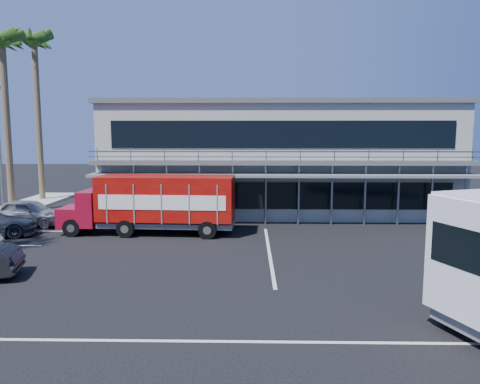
{
  "coord_description": "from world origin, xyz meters",
  "views": [
    {
      "loc": [
        1.1,
        -17.41,
        5.36
      ],
      "look_at": [
        0.62,
        6.25,
        2.3
      ],
      "focal_mm": 35.0,
      "sensor_mm": 36.0,
      "label": 1
    }
  ],
  "objects": [
    {
      "name": "palm_e",
      "position": [
        -14.7,
        13.0,
        10.57
      ],
      "size": [
        2.8,
        2.8,
        12.25
      ],
      "color": "brown",
      "rests_on": "ground"
    },
    {
      "name": "parked_car_e",
      "position": [
        -11.58,
        8.81,
        0.76
      ],
      "size": [
        4.65,
        2.38,
        1.52
      ],
      "primitive_type": "imported",
      "rotation": [
        0.0,
        0.0,
        1.43
      ],
      "color": "gray",
      "rests_on": "ground"
    },
    {
      "name": "light_pole_far",
      "position": [
        -14.2,
        11.0,
        4.5
      ],
      "size": [
        0.5,
        0.25,
        8.09
      ],
      "color": "gray",
      "rests_on": "ground"
    },
    {
      "name": "red_truck",
      "position": [
        -3.86,
        6.7,
        1.68
      ],
      "size": [
        9.23,
        2.68,
        3.07
      ],
      "rotation": [
        0.0,
        0.0,
        -0.05
      ],
      "color": "maroon",
      "rests_on": "ground"
    },
    {
      "name": "ground",
      "position": [
        0.0,
        0.0,
        0.0
      ],
      "size": [
        120.0,
        120.0,
        0.0
      ],
      "primitive_type": "plane",
      "color": "black",
      "rests_on": "ground"
    },
    {
      "name": "building",
      "position": [
        3.0,
        14.94,
        3.66
      ],
      "size": [
        22.4,
        12.0,
        7.3
      ],
      "color": "#999C8F",
      "rests_on": "ground"
    },
    {
      "name": "palm_f",
      "position": [
        -15.1,
        18.5,
        11.47
      ],
      "size": [
        2.8,
        2.8,
        13.25
      ],
      "color": "brown",
      "rests_on": "ground"
    }
  ]
}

